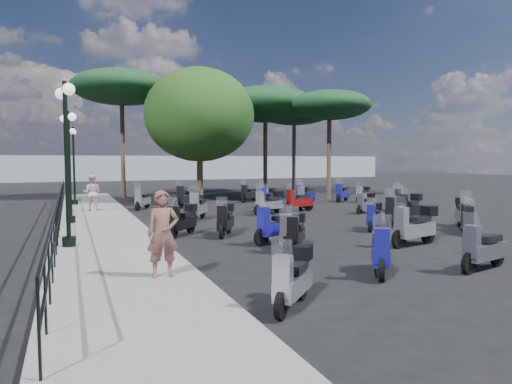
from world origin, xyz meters
name	(u,v)px	position (x,y,z in m)	size (l,w,h in m)	color
ground	(284,226)	(0.00, 0.00, 0.00)	(120.00, 120.00, 0.00)	black
sidewalk	(97,223)	(-6.50, 3.00, 0.07)	(3.00, 30.00, 0.15)	slate
railing	(60,203)	(-7.80, 2.80, 0.90)	(0.04, 26.04, 1.10)	black
lamp_post_0	(67,153)	(-7.51, -2.24, 2.65)	(0.50, 1.27, 4.38)	black
lamp_post_1	(69,159)	(-7.44, 2.74, 2.49)	(0.56, 1.17, 4.11)	black
lamp_post_2	(74,160)	(-7.21, 10.19, 2.45)	(0.34, 1.19, 4.03)	black
woman	(163,234)	(-5.78, -6.41, 1.01)	(0.63, 0.41, 1.72)	brown
pedestrian_far	(92,193)	(-6.51, 6.68, 0.97)	(0.80, 0.62, 1.65)	#C3A4A9
scooter_0	(293,280)	(-4.09, -8.71, 0.47)	(1.22, 1.23, 1.26)	black
scooter_1	(296,233)	(-1.80, -4.41, 0.48)	(1.08, 1.36, 1.26)	black
scooter_2	(226,221)	(-2.80, -1.39, 0.50)	(0.99, 1.51, 1.32)	black
scooter_3	(183,221)	(-4.09, -0.84, 0.49)	(1.22, 1.33, 1.31)	black
scooter_4	(198,208)	(-2.59, 2.78, 0.51)	(1.08, 1.64, 1.46)	black
scooter_5	(142,201)	(-4.12, 7.69, 0.45)	(0.96, 1.45, 1.30)	black
scooter_6	(380,253)	(-1.33, -7.43, 0.48)	(1.10, 1.47, 1.38)	black
scooter_7	(276,227)	(-1.85, -3.23, 0.49)	(1.72, 0.84, 1.42)	black
scooter_8	(287,233)	(-1.93, -4.13, 0.45)	(0.96, 1.44, 1.29)	black
scooter_9	(269,203)	(0.89, 3.45, 0.52)	(1.66, 0.83, 1.37)	black
scooter_10	(268,201)	(1.35, 4.55, 0.52)	(1.67, 1.09, 1.48)	black
scooter_11	(189,198)	(-1.78, 7.60, 0.51)	(1.73, 0.97, 1.47)	black
scooter_12	(483,250)	(1.01, -8.00, 0.47)	(1.67, 0.66, 1.34)	black
scooter_13	(415,227)	(1.67, -5.09, 0.56)	(1.84, 0.70, 1.48)	black
scooter_14	(396,213)	(3.67, -1.85, 0.50)	(1.62, 1.07, 1.45)	black
scooter_15	(298,202)	(2.65, 3.92, 0.48)	(1.72, 0.66, 1.38)	black
scooter_16	(303,198)	(3.43, 4.96, 0.53)	(1.20, 1.51, 1.41)	black
scooter_17	(249,194)	(2.28, 9.42, 0.46)	(1.44, 1.03, 1.32)	black
scooter_19	(374,217)	(2.43, -2.20, 0.45)	(1.22, 1.12, 1.20)	black
scooter_20	(467,220)	(4.86, -4.01, 0.47)	(1.17, 1.24, 1.24)	black
scooter_21	(366,204)	(5.21, 2.14, 0.45)	(1.39, 0.84, 1.19)	black
scooter_22	(268,198)	(2.26, 6.60, 0.47)	(1.16, 1.27, 1.25)	black
scooter_23	(305,195)	(5.05, 7.69, 0.48)	(1.62, 0.93, 1.39)	black
scooter_25	(463,213)	(5.81, -2.92, 0.52)	(1.24, 1.46, 1.39)	black
scooter_26	(409,209)	(4.94, -1.10, 0.55)	(1.72, 1.00, 1.46)	black
scooter_27	(398,201)	(7.28, 2.36, 0.49)	(1.35, 1.32, 1.41)	black
scooter_28	(363,195)	(8.46, 6.92, 0.44)	(1.36, 0.84, 1.18)	black
scooter_29	(342,194)	(7.47, 7.58, 0.49)	(1.47, 1.17, 1.41)	black
broadleaf_tree	(199,115)	(-0.39, 10.49, 5.07)	(6.37, 6.37, 7.78)	#38281E
pine_0	(265,105)	(4.83, 12.93, 6.16)	(6.70, 6.70, 7.35)	#38281E
pine_1	(294,111)	(8.24, 15.33, 6.09)	(5.90, 5.90, 7.14)	#38281E
pine_2	(122,88)	(-4.18, 15.43, 7.11)	(6.36, 6.36, 8.25)	#38281E
pine_3	(330,106)	(7.81, 9.65, 5.88)	(5.23, 5.23, 6.82)	#38281E
distant_hills	(131,168)	(0.00, 45.00, 1.50)	(70.00, 8.00, 3.00)	gray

